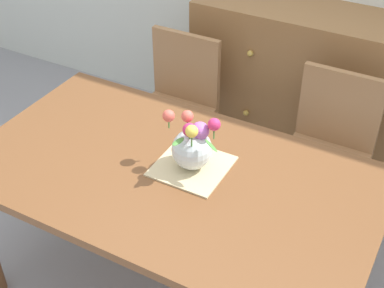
% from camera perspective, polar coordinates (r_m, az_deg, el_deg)
% --- Properties ---
extents(dining_table, '(1.71, 0.96, 0.77)m').
position_cam_1_polar(dining_table, '(2.30, -2.18, -4.60)').
color(dining_table, brown).
rests_on(dining_table, ground_plane).
extents(chair_left, '(0.42, 0.42, 0.90)m').
position_cam_1_polar(chair_left, '(3.15, -1.59, 4.54)').
color(chair_left, '#9E7047').
rests_on(chair_left, ground_plane).
extents(chair_right, '(0.42, 0.42, 0.90)m').
position_cam_1_polar(chair_right, '(2.88, 14.13, -0.19)').
color(chair_right, '#9E7047').
rests_on(chair_right, ground_plane).
extents(dresser, '(1.40, 0.47, 1.00)m').
position_cam_1_polar(dresser, '(3.36, 12.15, 5.50)').
color(dresser, olive).
rests_on(dresser, ground_plane).
extents(placemat, '(0.29, 0.29, 0.01)m').
position_cam_1_polar(placemat, '(2.26, 0.00, -2.35)').
color(placemat, '#CCB789').
rests_on(placemat, dining_table).
extents(flower_vase, '(0.28, 0.21, 0.26)m').
position_cam_1_polar(flower_vase, '(2.19, 0.04, -0.13)').
color(flower_vase, silver).
rests_on(flower_vase, placemat).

